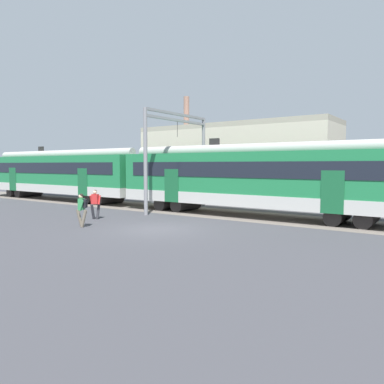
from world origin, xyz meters
The scene contains 7 objects.
ground_plane centered at (0.00, 0.00, 0.00)m, with size 160.00×160.00×0.00m, color #38383D.
track_bed centered at (-9.24, 6.64, 0.01)m, with size 80.00×4.40×0.01m, color #605951.
commuter_train centered at (-6.75, 6.63, 2.25)m, with size 38.05×3.07×4.73m.
pedestrian_red centered at (-5.04, 0.52, 0.96)m, with size 0.53×0.71×1.67m.
pedestrian_green centered at (-3.46, -1.67, 0.99)m, with size 0.71×0.50×1.67m.
catenary_gantry centered at (-3.85, 6.64, 4.31)m, with size 0.24×6.64×6.53m.
background_building centered at (-3.63, 14.18, 3.21)m, with size 16.49×5.00×9.20m.
Camera 1 is at (11.52, -13.54, 3.08)m, focal length 35.00 mm.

